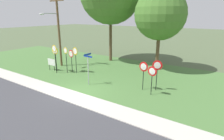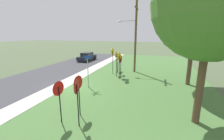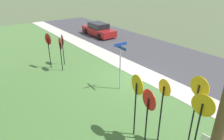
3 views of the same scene
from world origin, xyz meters
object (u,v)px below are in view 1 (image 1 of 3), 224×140
stop_sign_near_left (66,55)px  stop_sign_far_left (75,54)px  stop_sign_near_right (55,54)px  utility_pole (57,27)px  stop_sign_far_right (55,53)px  yield_sign_near_left (152,74)px  yield_sign_far_left (157,68)px  street_name_post (88,66)px  notice_board (52,63)px  yield_sign_near_right (143,69)px  oak_tree_right (160,14)px  stop_sign_far_center (71,56)px

stop_sign_near_left → stop_sign_far_left: (0.80, 0.53, 0.06)m
stop_sign_near_right → utility_pole: (-1.31, 1.67, 2.56)m
stop_sign_far_left → stop_sign_far_right: size_ratio=0.91×
stop_sign_near_right → yield_sign_near_left: bearing=-7.0°
yield_sign_far_left → street_name_post: street_name_post is taller
notice_board → yield_sign_near_left: bearing=-1.1°
stop_sign_far_right → yield_sign_near_right: bearing=12.9°
stop_sign_near_left → notice_board: (-2.03, -0.28, -1.05)m
stop_sign_near_left → utility_pole: (-2.63, 1.41, 2.58)m
yield_sign_near_left → oak_tree_right: bearing=116.9°
stop_sign_near_right → notice_board: 1.29m
stop_sign_near_left → oak_tree_right: bearing=51.0°
stop_sign_far_left → notice_board: size_ratio=2.12×
oak_tree_right → street_name_post: bearing=-112.7°
yield_sign_near_left → street_name_post: bearing=-160.1°
stop_sign_near_left → stop_sign_far_right: bearing=-132.8°
stop_sign_near_left → yield_sign_near_left: stop_sign_near_left is taller
notice_board → stop_sign_near_left: bearing=7.0°
yield_sign_near_right → yield_sign_far_left: bearing=33.3°
yield_sign_far_left → utility_pole: 12.30m
yield_sign_far_left → stop_sign_near_left: bearing=173.1°
notice_board → stop_sign_far_right: bearing=-19.4°
stop_sign_far_right → notice_board: bearing=168.8°
stop_sign_near_right → utility_pole: 3.32m
street_name_post → notice_board: (-6.12, 1.04, -0.80)m
stop_sign_far_right → yield_sign_far_left: stop_sign_far_right is taller
yield_sign_near_right → oak_tree_right: 7.45m
stop_sign_near_right → yield_sign_far_left: (10.69, 0.93, -0.07)m
yield_sign_near_right → stop_sign_near_right: bearing=-169.5°
stop_sign_near_right → stop_sign_far_right: stop_sign_far_right is taller
oak_tree_right → stop_sign_far_left: bearing=-138.2°
utility_pole → notice_board: utility_pole is taller
stop_sign_near_left → yield_sign_near_right: (8.44, 0.22, -0.17)m
stop_sign_near_right → stop_sign_far_center: (1.50, 0.78, -0.21)m
yield_sign_far_left → yield_sign_near_right: bearing=-165.4°
notice_board → oak_tree_right: (9.31, 6.61, 4.98)m
yield_sign_near_left → yield_sign_near_right: 1.10m
yield_sign_near_right → yield_sign_far_left: yield_sign_far_left is taller
stop_sign_far_left → stop_sign_far_right: stop_sign_far_right is taller
stop_sign_near_right → yield_sign_near_right: 9.77m
stop_sign_far_left → yield_sign_near_right: stop_sign_far_left is taller
utility_pole → yield_sign_near_right: bearing=-6.2°
stop_sign_near_right → yield_sign_far_left: size_ratio=1.06×
street_name_post → utility_pole: utility_pole is taller
oak_tree_right → notice_board: bearing=-144.6°
utility_pole → stop_sign_near_right: bearing=-51.9°
stop_sign_far_left → yield_sign_far_left: stop_sign_far_left is taller
notice_board → oak_tree_right: bearing=34.5°
stop_sign_far_center → notice_board: 2.51m
yield_sign_near_left → street_name_post: size_ratio=0.81×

